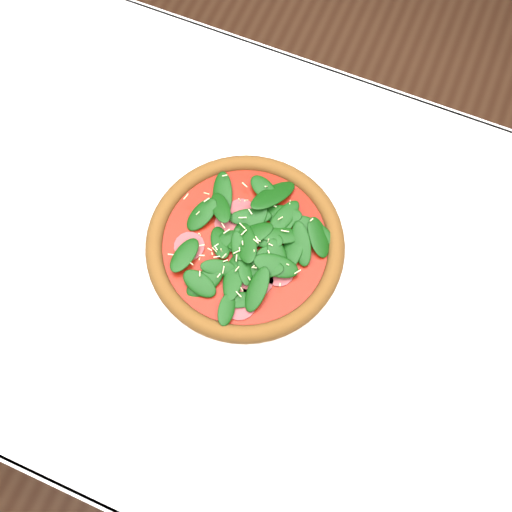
% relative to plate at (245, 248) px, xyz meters
% --- Properties ---
extents(ground, '(6.00, 6.00, 0.00)m').
position_rel_plate_xyz_m(ground, '(-0.03, -0.02, -0.76)').
color(ground, brown).
rests_on(ground, ground).
extents(dining_table, '(1.21, 0.81, 0.75)m').
position_rel_plate_xyz_m(dining_table, '(-0.03, -0.02, -0.11)').
color(dining_table, white).
rests_on(dining_table, ground).
extents(plate, '(0.36, 0.36, 0.02)m').
position_rel_plate_xyz_m(plate, '(0.00, 0.00, 0.00)').
color(plate, white).
rests_on(plate, dining_table).
extents(pizza, '(0.40, 0.40, 0.04)m').
position_rel_plate_xyz_m(pizza, '(0.00, -0.00, 0.02)').
color(pizza, olive).
rests_on(pizza, plate).
extents(saucer_far, '(0.13, 0.13, 0.01)m').
position_rel_plate_xyz_m(saucer_far, '(0.27, 0.30, -0.00)').
color(saucer_far, white).
rests_on(saucer_far, dining_table).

